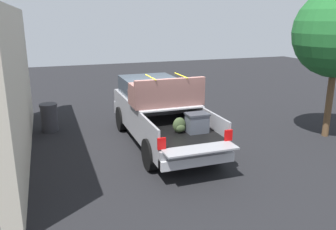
% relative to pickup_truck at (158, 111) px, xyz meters
% --- Properties ---
extents(ground_plane, '(40.00, 40.00, 0.00)m').
position_rel_pickup_truck_xyz_m(ground_plane, '(-0.38, 0.00, -0.98)').
color(ground_plane, black).
extents(pickup_truck, '(6.05, 2.08, 2.23)m').
position_rel_pickup_truck_xyz_m(pickup_truck, '(0.00, 0.00, 0.00)').
color(pickup_truck, gray).
rests_on(pickup_truck, ground_plane).
extents(building_facade, '(8.87, 0.36, 4.13)m').
position_rel_pickup_truck_xyz_m(building_facade, '(0.13, 4.08, 1.08)').
color(building_facade, beige).
rests_on(building_facade, ground_plane).
extents(trash_can, '(0.60, 0.60, 0.98)m').
position_rel_pickup_truck_xyz_m(trash_can, '(2.13, 3.30, -0.49)').
color(trash_can, '#2D2D33').
rests_on(trash_can, ground_plane).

